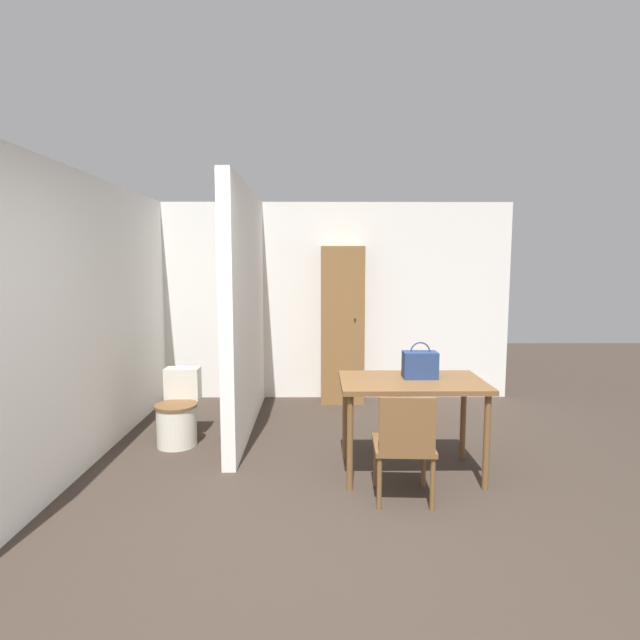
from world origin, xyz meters
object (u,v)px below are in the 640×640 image
object	(u,v)px
wooden_chair	(404,443)
wooden_cabinet	(342,325)
dining_table	(412,391)
handbag	(420,365)
toilet	(178,414)

from	to	relation	value
wooden_chair	wooden_cabinet	size ratio (longest dim) A/B	0.42
dining_table	wooden_chair	distance (m)	0.58
handbag	wooden_cabinet	distance (m)	2.17
toilet	handbag	size ratio (longest dim) A/B	2.31
toilet	handbag	xyz separation A→B (m)	(2.19, -0.65, 0.62)
dining_table	wooden_cabinet	xyz separation A→B (m)	(-0.46, 2.17, 0.27)
dining_table	wooden_cabinet	distance (m)	2.24
wooden_cabinet	dining_table	bearing A→B (deg)	-78.16
wooden_cabinet	handbag	bearing A→B (deg)	-75.76
handbag	wooden_cabinet	bearing A→B (deg)	104.24
wooden_chair	toilet	xyz separation A→B (m)	(-1.97, 1.22, -0.16)
wooden_chair	handbag	distance (m)	0.76
dining_table	wooden_chair	size ratio (longest dim) A/B	1.42
toilet	dining_table	bearing A→B (deg)	-18.83
toilet	handbag	bearing A→B (deg)	-16.55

